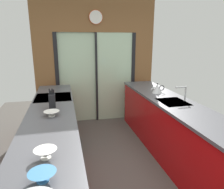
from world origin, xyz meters
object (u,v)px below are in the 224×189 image
Objects in this scene: knife_block at (52,101)px; mixing_bowl_mid at (46,153)px; mixing_bowl_far at (52,113)px; mixing_bowl_near at (42,176)px; kettle at (157,89)px; oven_range at (55,123)px.

mixing_bowl_mid is at bearing -90.00° from knife_block.
knife_block is (-0.00, 0.27, 0.07)m from mixing_bowl_far.
knife_block reaches higher than mixing_bowl_mid.
mixing_bowl_near is 0.65× the size of knife_block.
kettle is (1.78, 0.52, -0.03)m from knife_block.
mixing_bowl_far is 0.67× the size of knife_block.
kettle reaches higher than mixing_bowl_near.
kettle is (1.80, -0.13, 0.54)m from oven_range.
kettle is at bearing 16.16° from knife_block.
mixing_bowl_near reaches higher than oven_range.
oven_range is at bearing 91.64° from knife_block.
kettle reaches higher than mixing_bowl_mid.
kettle reaches higher than oven_range.
knife_block reaches higher than mixing_bowl_far.
kettle is (1.78, 1.76, 0.04)m from mixing_bowl_mid.
oven_range is at bearing 175.95° from kettle.
mixing_bowl_far is at bearing -156.21° from kettle.
oven_range is 4.75× the size of mixing_bowl_far.
mixing_bowl_mid reaches higher than oven_range.
mixing_bowl_mid is 0.94× the size of mixing_bowl_far.
mixing_bowl_far is 1.95m from kettle.
knife_block reaches higher than oven_range.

